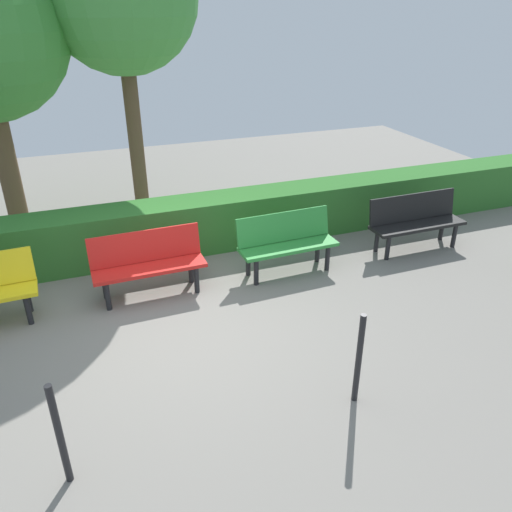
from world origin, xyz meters
name	(u,v)px	position (x,y,z in m)	size (l,w,h in m)	color
ground_plane	(173,325)	(0.00, 0.00, 0.00)	(17.30, 17.30, 0.00)	gray
bench_black	(416,219)	(-4.07, -0.82, 0.48)	(1.55, 0.46, 0.86)	black
bench_green	(287,241)	(-1.86, -0.82, 0.48)	(1.44, 0.51, 0.86)	#2D8C38
bench_red	(148,261)	(0.10, -0.87, 0.48)	(1.47, 0.48, 0.86)	red
hedge_row	(202,224)	(-0.92, -2.00, 0.41)	(13.30, 0.67, 0.82)	#2D6B28
railing_post_mid	(359,359)	(-1.43, 1.89, 0.50)	(0.06, 0.06, 1.00)	black
railing_post_far	(60,435)	(1.26, 1.89, 0.50)	(0.06, 0.06, 1.00)	black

